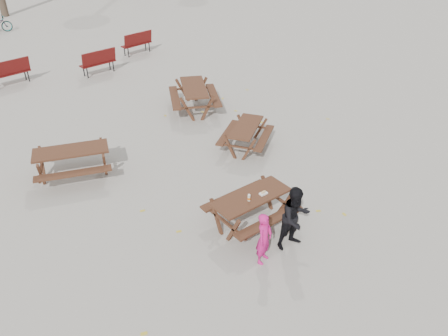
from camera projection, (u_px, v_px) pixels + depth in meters
ground at (251, 223)px, 9.99m from camera, size 80.00×80.00×0.00m
main_picnic_table at (251, 203)px, 9.67m from camera, size 1.80×1.45×0.78m
food_tray at (263, 194)px, 9.62m from camera, size 0.18×0.11×0.03m
bread_roll at (263, 192)px, 9.60m from camera, size 0.14×0.06×0.05m
soda_bottle at (249, 198)px, 9.39m from camera, size 0.07×0.07×0.17m
child at (264, 239)px, 8.67m from camera, size 0.50×0.42×1.17m
adult at (295, 218)px, 9.00m from camera, size 0.77×0.63×1.45m
picnic_table_east at (246, 137)px, 12.78m from camera, size 2.12×2.04×0.71m
picnic_table_north at (73, 163)px, 11.44m from camera, size 2.29×2.08×0.81m
picnic_table_far at (195, 98)px, 15.01m from camera, size 2.37×2.53×0.87m
park_bench_row at (42, 67)px, 17.46m from camera, size 11.76×2.13×1.03m
fallen_leaves at (205, 170)px, 11.92m from camera, size 11.00×11.00×0.01m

